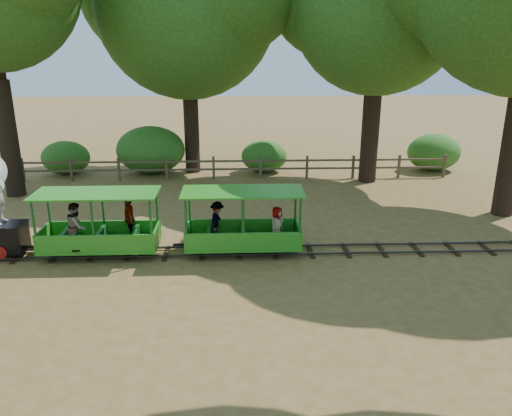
{
  "coord_description": "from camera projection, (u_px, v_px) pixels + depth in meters",
  "views": [
    {
      "loc": [
        -0.05,
        -12.77,
        5.49
      ],
      "look_at": [
        0.5,
        0.5,
        1.14
      ],
      "focal_mm": 35.0,
      "sensor_mm": 36.0,
      "label": 1
    }
  ],
  "objects": [
    {
      "name": "ground",
      "position": [
        239.0,
        253.0,
        13.83
      ],
      "size": [
        90.0,
        90.0,
        0.0
      ],
      "primitive_type": "plane",
      "color": "#9E7B44",
      "rests_on": "ground"
    },
    {
      "name": "shrub_west",
      "position": [
        66.0,
        158.0,
        22.13
      ],
      "size": [
        2.13,
        1.64,
        1.48
      ],
      "primitive_type": "ellipsoid",
      "color": "#2D6B1E",
      "rests_on": "ground"
    },
    {
      "name": "shrub_mid_w",
      "position": [
        151.0,
        150.0,
        22.18
      ],
      "size": [
        3.04,
        2.34,
        2.1
      ],
      "primitive_type": "ellipsoid",
      "color": "#2D6B1E",
      "rests_on": "ground"
    },
    {
      "name": "shrub_east",
      "position": [
        434.0,
        152.0,
        22.76
      ],
      "size": [
        2.42,
        1.86,
        1.67
      ],
      "primitive_type": "ellipsoid",
      "color": "#2D6B1E",
      "rests_on": "ground"
    },
    {
      "name": "fence",
      "position": [
        237.0,
        166.0,
        21.25
      ],
      "size": [
        18.1,
        0.1,
        1.0
      ],
      "color": "brown",
      "rests_on": "ground"
    },
    {
      "name": "carriage_front",
      "position": [
        100.0,
        229.0,
        13.41
      ],
      "size": [
        3.26,
        1.35,
        1.7
      ],
      "color": "#2D9420",
      "rests_on": "track"
    },
    {
      "name": "track",
      "position": [
        239.0,
        251.0,
        13.81
      ],
      "size": [
        22.0,
        1.0,
        0.1
      ],
      "color": "#3F3D3A",
      "rests_on": "ground"
    },
    {
      "name": "shrub_mid_e",
      "position": [
        264.0,
        156.0,
        22.49
      ],
      "size": [
        2.06,
        1.59,
        1.43
      ],
      "primitive_type": "ellipsoid",
      "color": "#2D6B1E",
      "rests_on": "ground"
    },
    {
      "name": "carriage_rear",
      "position": [
        242.0,
        228.0,
        13.64
      ],
      "size": [
        3.26,
        1.34,
        1.7
      ],
      "color": "#2D9420",
      "rests_on": "track"
    }
  ]
}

